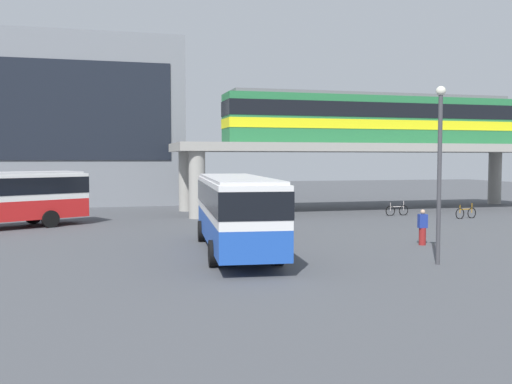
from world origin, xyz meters
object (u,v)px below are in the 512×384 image
(bicycle_red, at_px, (262,219))
(bicycle_silver, at_px, (397,210))
(train, at_px, (373,118))
(pedestrian_waiting_near_stop, at_px, (423,228))
(bus_main, at_px, (236,206))
(bicycle_green, at_px, (274,213))
(station_building, at_px, (34,123))
(bicycle_orange, at_px, (466,213))

(bicycle_red, relative_size, bicycle_silver, 1.00)
(train, height_order, bicycle_silver, train)
(pedestrian_waiting_near_stop, bearing_deg, bicycle_red, 117.17)
(bus_main, relative_size, bicycle_green, 6.27)
(bicycle_silver, bearing_deg, station_building, 144.12)
(bus_main, bearing_deg, bicycle_silver, 41.20)
(bicycle_red, distance_m, bicycle_green, 3.52)
(bicycle_red, bearing_deg, train, 33.94)
(pedestrian_waiting_near_stop, bearing_deg, train, 71.42)
(bicycle_silver, bearing_deg, bicycle_green, 178.10)
(pedestrian_waiting_near_stop, bearing_deg, bus_main, 179.39)
(station_building, distance_m, bicycle_orange, 37.07)
(train, relative_size, bicycle_silver, 12.89)
(station_building, xyz_separation_m, bicycle_silver, (25.85, -18.70, -6.77))
(bicycle_red, xyz_separation_m, pedestrian_waiting_near_stop, (5.04, -9.82, 0.41))
(bicycle_orange, distance_m, pedestrian_waiting_near_stop, 13.25)
(station_building, height_order, pedestrian_waiting_near_stop, station_building)
(station_building, relative_size, bus_main, 2.27)
(station_building, relative_size, bicycle_orange, 14.39)
(station_building, xyz_separation_m, train, (26.08, -14.25, -0.08))
(bicycle_orange, height_order, pedestrian_waiting_near_stop, pedestrian_waiting_near_stop)
(bicycle_silver, distance_m, pedestrian_waiting_near_stop, 13.78)
(bicycle_silver, bearing_deg, bicycle_red, -165.13)
(bicycle_orange, distance_m, bicycle_silver, 4.54)
(bicycle_green, distance_m, pedestrian_waiting_near_stop, 13.35)
(bus_main, xyz_separation_m, pedestrian_waiting_near_stop, (8.80, -0.09, -1.22))
(station_building, bearing_deg, bicycle_silver, -35.88)
(bicycle_orange, height_order, bicycle_red, same)
(bicycle_green, bearing_deg, bicycle_red, -118.40)
(bicycle_red, bearing_deg, station_building, 125.43)
(bicycle_silver, bearing_deg, bicycle_orange, -39.82)
(train, relative_size, pedestrian_waiting_near_stop, 14.01)
(bicycle_green, xyz_separation_m, bicycle_silver, (8.88, -0.29, 0.00))
(bus_main, height_order, bicycle_orange, bus_main)
(bicycle_orange, height_order, bicycle_green, same)
(bicycle_orange, bearing_deg, train, 113.94)
(train, relative_size, bus_main, 2.06)
(bus_main, distance_m, bicycle_orange, 20.30)
(bicycle_orange, bearing_deg, bicycle_silver, 140.18)
(bicycle_green, relative_size, pedestrian_waiting_near_stop, 1.09)
(station_building, distance_m, bicycle_silver, 32.62)
(train, height_order, pedestrian_waiting_near_stop, train)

